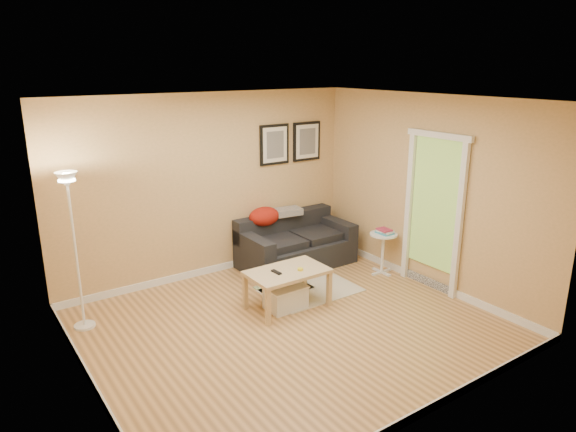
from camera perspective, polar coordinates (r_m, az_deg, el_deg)
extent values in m
plane|color=tan|center=(6.22, 0.29, -12.01)|extent=(4.50, 4.50, 0.00)
plane|color=white|center=(5.48, 0.33, 12.63)|extent=(4.50, 4.50, 0.00)
plane|color=tan|center=(7.39, -8.62, 3.26)|extent=(4.50, 0.00, 4.50)
plane|color=tan|center=(4.33, 15.75, -6.84)|extent=(4.50, 0.00, 4.50)
plane|color=tan|center=(4.86, -22.07, -4.86)|extent=(0.00, 4.00, 4.00)
plane|color=tan|center=(7.20, 15.17, 2.51)|extent=(0.00, 4.00, 4.00)
cube|color=white|center=(7.76, -8.20, -5.78)|extent=(4.50, 0.02, 0.10)
cube|color=white|center=(4.95, 14.47, -20.22)|extent=(4.50, 0.02, 0.10)
cube|color=white|center=(5.42, -20.49, -17.26)|extent=(0.02, 4.00, 0.10)
cube|color=white|center=(7.58, 14.41, -6.70)|extent=(0.02, 4.00, 0.10)
cube|color=beige|center=(7.10, 2.56, -8.19)|extent=(1.25, 0.85, 0.01)
cube|color=#668C4C|center=(7.18, -0.46, -7.88)|extent=(0.70, 0.50, 0.01)
cube|color=black|center=(6.38, -1.30, -6.20)|extent=(0.06, 0.16, 0.02)
cylinder|color=yellow|center=(6.45, 1.36, -5.89)|extent=(0.07, 0.07, 0.03)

